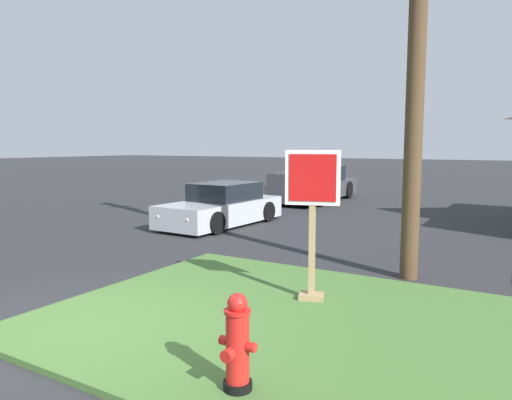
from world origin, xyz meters
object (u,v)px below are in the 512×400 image
object	(u,v)px
manhole_cover	(246,272)
parked_sedan_silver	(222,207)
stop_sign	(312,226)
pickup_truck_charcoal	(316,186)
fire_hydrant	(237,344)

from	to	relation	value
manhole_cover	parked_sedan_silver	size ratio (longest dim) A/B	0.16
stop_sign	manhole_cover	distance (m)	2.35
pickup_truck_charcoal	fire_hydrant	bearing A→B (deg)	-69.00
pickup_truck_charcoal	parked_sedan_silver	bearing A→B (deg)	-89.25
parked_sedan_silver	manhole_cover	bearing A→B (deg)	-50.60
stop_sign	manhole_cover	bearing A→B (deg)	150.30
fire_hydrant	manhole_cover	world-z (taller)	fire_hydrant
fire_hydrant	parked_sedan_silver	distance (m)	9.81
manhole_cover	parked_sedan_silver	world-z (taller)	parked_sedan_silver
fire_hydrant	manhole_cover	distance (m)	4.42
manhole_cover	stop_sign	bearing A→B (deg)	-29.70
fire_hydrant	pickup_truck_charcoal	size ratio (longest dim) A/B	0.17
stop_sign	pickup_truck_charcoal	size ratio (longest dim) A/B	0.40
fire_hydrant	stop_sign	world-z (taller)	stop_sign
manhole_cover	parked_sedan_silver	xyz separation A→B (m)	(-3.46, 4.21, 0.53)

